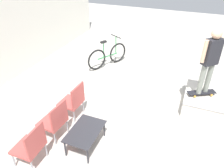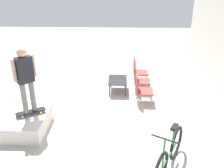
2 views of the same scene
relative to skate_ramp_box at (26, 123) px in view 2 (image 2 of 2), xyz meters
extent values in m
plane|color=#B7B2A8|center=(-1.21, 1.17, -0.21)|extent=(24.00, 24.00, 0.00)
cube|color=silver|center=(0.00, 0.00, 0.00)|extent=(1.28, 1.07, 0.42)
cylinder|color=#B7B7BC|center=(-0.64, 0.00, 0.21)|extent=(0.05, 1.07, 0.05)
cube|color=black|center=(-0.08, 0.14, 0.30)|extent=(0.53, 0.73, 0.02)
cylinder|color=gold|center=(0.13, 0.00, 0.26)|extent=(0.05, 0.06, 0.05)
cylinder|color=gold|center=(-0.07, -0.11, 0.26)|extent=(0.05, 0.06, 0.05)
cylinder|color=gold|center=(-0.09, 0.40, 0.26)|extent=(0.05, 0.06, 0.05)
cylinder|color=gold|center=(-0.29, 0.28, 0.26)|extent=(0.05, 0.06, 0.05)
cylinder|color=gray|center=(-0.16, 0.22, 0.71)|extent=(0.13, 0.13, 0.80)
cylinder|color=gray|center=(-0.01, 0.06, 0.71)|extent=(0.13, 0.13, 0.80)
cube|color=#232328|center=(-0.08, 0.14, 1.43)|extent=(0.41, 0.41, 0.63)
cylinder|color=#D8A884|center=(-0.25, 0.31, 1.47)|extent=(0.09, 0.09, 0.54)
cylinder|color=#D8A884|center=(0.08, -0.03, 1.47)|extent=(0.09, 0.09, 0.54)
sphere|color=#D8A884|center=(-0.08, 0.14, 1.86)|extent=(0.23, 0.23, 0.23)
cube|color=#2D2D33|center=(-2.39, 2.32, 0.21)|extent=(0.92, 0.61, 0.02)
cylinder|color=#2D2D33|center=(-2.80, 2.07, -0.01)|extent=(0.04, 0.04, 0.41)
cylinder|color=#2D2D33|center=(-1.98, 2.07, -0.01)|extent=(0.04, 0.04, 0.41)
cylinder|color=#2D2D33|center=(-2.80, 2.58, -0.01)|extent=(0.04, 0.04, 0.41)
cylinder|color=#2D2D33|center=(-1.98, 2.58, -0.01)|extent=(0.04, 0.04, 0.41)
cylinder|color=#99999E|center=(-2.97, 3.38, -0.03)|extent=(0.03, 0.03, 0.36)
cylinder|color=#99999E|center=(-3.41, 3.37, -0.03)|extent=(0.03, 0.03, 0.36)
cylinder|color=#99999E|center=(-2.96, 2.94, -0.03)|extent=(0.03, 0.03, 0.36)
cylinder|color=#99999E|center=(-3.40, 2.93, -0.03)|extent=(0.03, 0.03, 0.36)
cube|color=#B74C47|center=(-3.18, 3.16, 0.17)|extent=(0.53, 0.53, 0.05)
cube|color=#B74C47|center=(-3.18, 2.92, 0.46)|extent=(0.52, 0.05, 0.52)
cylinder|color=#99999E|center=(-2.16, 3.36, -0.03)|extent=(0.03, 0.03, 0.36)
cylinder|color=#99999E|center=(-2.60, 3.39, -0.03)|extent=(0.03, 0.03, 0.36)
cylinder|color=#99999E|center=(-2.19, 2.92, -0.03)|extent=(0.03, 0.03, 0.36)
cylinder|color=#99999E|center=(-2.63, 2.95, -0.03)|extent=(0.03, 0.03, 0.36)
cube|color=#B74C47|center=(-2.39, 3.16, 0.17)|extent=(0.56, 0.56, 0.05)
cube|color=#B74C47|center=(-2.41, 2.92, 0.46)|extent=(0.52, 0.08, 0.52)
cylinder|color=#99999E|center=(-1.37, 3.37, -0.03)|extent=(0.03, 0.03, 0.36)
cylinder|color=#99999E|center=(-1.81, 3.38, -0.03)|extent=(0.03, 0.03, 0.36)
cylinder|color=#99999E|center=(-1.39, 2.93, -0.03)|extent=(0.03, 0.03, 0.36)
cylinder|color=#99999E|center=(-1.83, 2.94, -0.03)|extent=(0.03, 0.03, 0.36)
cube|color=#B74C47|center=(-1.60, 3.16, 0.17)|extent=(0.54, 0.54, 0.05)
cube|color=#B74C47|center=(-1.61, 2.92, 0.46)|extent=(0.52, 0.06, 0.52)
torus|color=black|center=(0.90, 3.62, 0.16)|extent=(0.69, 0.41, 0.75)
cylinder|color=#338447|center=(1.32, 3.39, 0.16)|extent=(0.78, 0.45, 0.04)
cylinder|color=#338447|center=(1.17, 3.48, 0.44)|extent=(0.04, 0.04, 0.55)
cube|color=black|center=(1.17, 3.48, 0.74)|extent=(0.24, 0.19, 0.06)
cylinder|color=#338447|center=(1.66, 3.21, 0.49)|extent=(0.04, 0.04, 0.65)
cylinder|color=black|center=(1.66, 3.21, 0.82)|extent=(0.28, 0.47, 0.03)
camera|label=1|loc=(-5.30, 0.53, 3.47)|focal=35.00mm
camera|label=2|loc=(5.32, 2.38, 3.52)|focal=40.00mm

